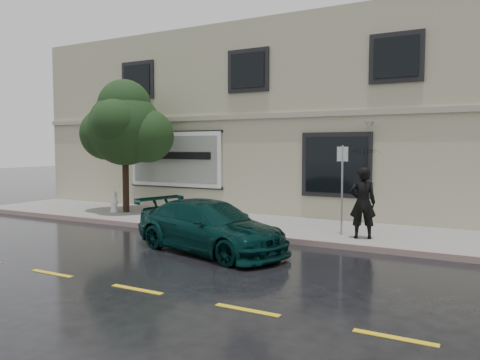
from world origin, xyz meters
The scene contains 12 objects.
ground centered at (0.00, 0.00, 0.00)m, with size 90.00×90.00×0.00m, color black.
sidewalk centered at (0.00, 3.25, 0.07)m, with size 20.00×3.50×0.15m, color gray.
curb centered at (0.00, 1.50, 0.07)m, with size 20.00×0.18×0.16m, color gray.
road_marking centered at (0.00, -3.50, 0.01)m, with size 19.00×0.12×0.01m, color gold.
building centered at (0.00, 9.00, 3.50)m, with size 20.00×8.12×7.00m.
billboard centered at (-3.20, 4.92, 2.05)m, with size 4.30×0.16×2.20m.
car centered at (1.71, -0.32, 0.61)m, with size 1.87×4.22×1.23m, color #072B2A.
pedestrian centered at (4.72, 2.33, 1.08)m, with size 0.68×0.44×1.86m, color black.
umbrella centered at (4.72, 2.33, 2.35)m, with size 0.94×0.94×0.70m, color black.
street_tree centered at (-4.13, 3.20, 3.18)m, with size 2.67×2.67×4.38m.
fire_hydrant centered at (-4.52, 3.00, 0.52)m, with size 0.31×0.29×0.75m.
sign_pole centered at (4.11, 2.55, 1.61)m, with size 0.30×0.05×2.42m.
Camera 1 is at (7.67, -9.75, 2.51)m, focal length 35.00 mm.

